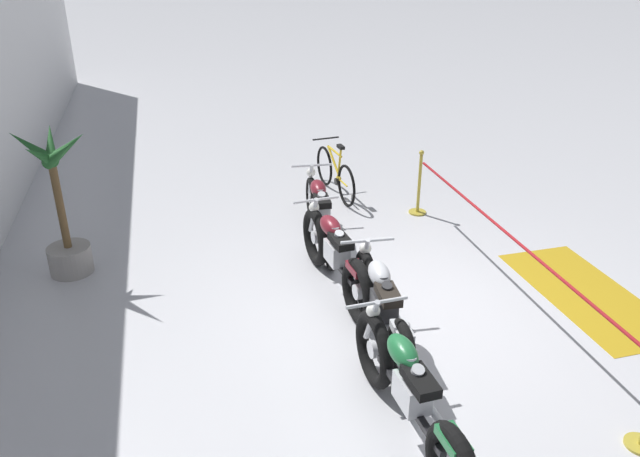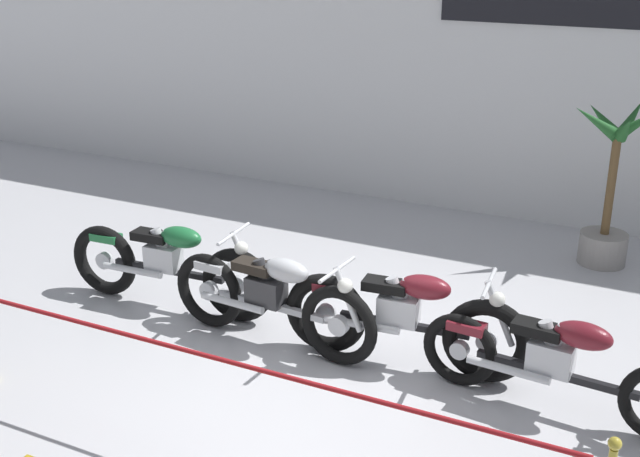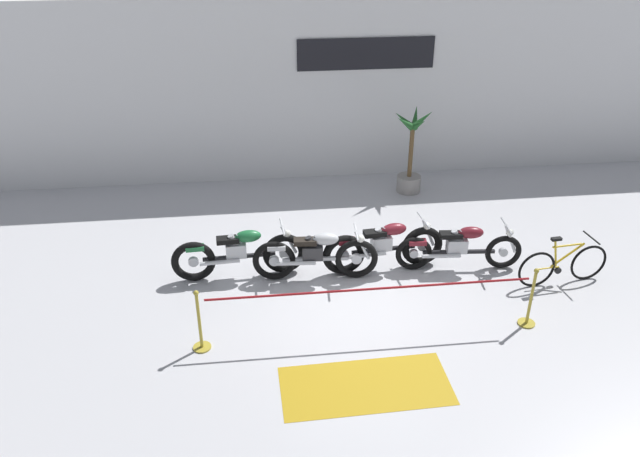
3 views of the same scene
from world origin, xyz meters
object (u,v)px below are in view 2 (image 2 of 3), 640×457
motorcycle_maroon_2 (405,319)px  potted_palm_left_of_row (609,199)px  stanchion_far_left (108,354)px  motorcycle_silver_1 (271,298)px  motorcycle_maroon_3 (558,363)px  motorcycle_green_0 (169,265)px

motorcycle_maroon_2 → potted_palm_left_of_row: potted_palm_left_of_row is taller
stanchion_far_left → motorcycle_silver_1: bearing=74.9°
motorcycle_silver_1 → stanchion_far_left: bearing=-105.1°
motorcycle_silver_1 → potted_palm_left_of_row: (2.55, 3.44, 0.32)m
motorcycle_maroon_2 → potted_palm_left_of_row: 3.52m
motorcycle_silver_1 → stanchion_far_left: size_ratio=0.43×
motorcycle_maroon_3 → stanchion_far_left: size_ratio=0.44×
motorcycle_green_0 → motorcycle_maroon_3: bearing=-3.0°
motorcycle_silver_1 → motorcycle_maroon_3: 2.65m
motorcycle_green_0 → potted_palm_left_of_row: size_ratio=1.21×
motorcycle_maroon_3 → stanchion_far_left: (-3.12, -1.76, 0.20)m
motorcycle_green_0 → motorcycle_maroon_2: 2.62m
motorcycle_maroon_3 → potted_palm_left_of_row: 3.44m
motorcycle_maroon_2 → stanchion_far_left: bearing=-132.3°
motorcycle_maroon_2 → stanchion_far_left: 2.59m
motorcycle_maroon_3 → stanchion_far_left: 3.58m
motorcycle_maroon_3 → motorcycle_maroon_2: bearing=173.6°
motorcycle_green_0 → motorcycle_silver_1: (1.35, -0.23, 0.01)m
stanchion_far_left → motorcycle_maroon_3: bearing=29.5°
potted_palm_left_of_row → stanchion_far_left: size_ratio=0.38×
motorcycle_maroon_2 → motorcycle_maroon_3: size_ratio=0.98×
motorcycle_green_0 → motorcycle_maroon_2: size_ratio=1.06×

